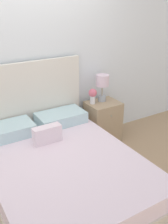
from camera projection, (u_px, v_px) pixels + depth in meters
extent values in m
plane|color=tan|center=(32.00, 153.00, 3.61)|extent=(12.00, 12.00, 0.00)
cube|color=white|center=(21.00, 58.00, 3.14)|extent=(8.00, 0.06, 2.60)
cube|color=beige|center=(64.00, 184.00, 2.79)|extent=(1.45, 1.96, 0.30)
cube|color=white|center=(63.00, 165.00, 2.69)|extent=(1.42, 1.92, 0.18)
cube|color=silver|center=(28.00, 111.00, 3.34)|extent=(1.48, 0.05, 1.27)
cube|color=silver|center=(7.00, 131.00, 3.03)|extent=(0.61, 0.36, 0.14)
cube|color=silver|center=(61.00, 118.00, 3.36)|extent=(0.61, 0.36, 0.14)
cube|color=white|center=(47.00, 134.00, 2.90)|extent=(0.32, 0.11, 0.19)
cube|color=tan|center=(103.00, 122.00, 3.82)|extent=(0.45, 0.38, 0.60)
sphere|color=#B2AD93|center=(111.00, 116.00, 3.60)|extent=(0.02, 0.02, 0.02)
cylinder|color=#A8B2BC|center=(102.00, 98.00, 3.75)|extent=(0.11, 0.11, 0.08)
cylinder|color=#B7B29E|center=(102.00, 91.00, 3.70)|extent=(0.02, 0.02, 0.15)
cylinder|color=silver|center=(102.00, 80.00, 3.64)|extent=(0.18, 0.18, 0.16)
cylinder|color=white|center=(93.00, 100.00, 3.64)|extent=(0.07, 0.07, 0.12)
sphere|color=#E06B7F|center=(93.00, 93.00, 3.60)|extent=(0.12, 0.12, 0.12)
sphere|color=#609356|center=(94.00, 94.00, 3.63)|extent=(0.05, 0.05, 0.05)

